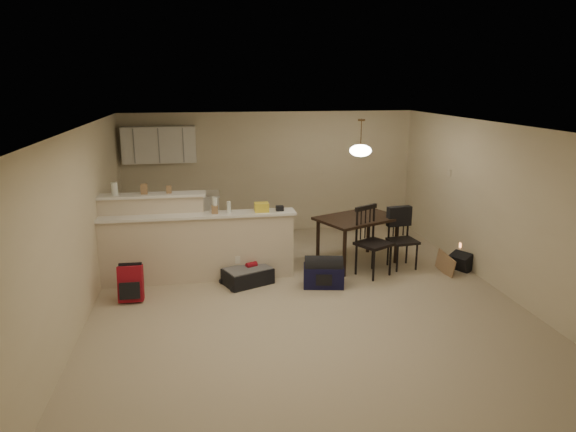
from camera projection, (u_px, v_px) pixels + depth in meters
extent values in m
plane|color=#B9A98E|center=(302.00, 296.00, 7.64)|extent=(7.00, 7.00, 0.00)
plane|color=white|center=(304.00, 126.00, 7.00)|extent=(7.00, 7.00, 0.00)
cube|color=beige|center=(270.00, 173.00, 10.66)|extent=(6.00, 0.02, 2.50)
cube|color=beige|center=(390.00, 326.00, 3.98)|extent=(6.00, 0.02, 2.50)
cube|color=beige|center=(83.00, 224.00, 6.84)|extent=(0.02, 7.00, 2.50)
cube|color=beige|center=(496.00, 206.00, 7.80)|extent=(0.02, 7.00, 2.50)
cube|color=beige|center=(199.00, 249.00, 8.12)|extent=(3.00, 0.28, 1.05)
cube|color=white|center=(197.00, 215.00, 7.98)|extent=(3.08, 0.38, 0.04)
cube|color=beige|center=(154.00, 238.00, 8.18)|extent=(1.60, 0.24, 1.35)
cube|color=white|center=(151.00, 195.00, 8.01)|extent=(1.68, 0.34, 0.04)
cube|color=white|center=(159.00, 145.00, 9.97)|extent=(1.40, 0.34, 0.70)
cube|color=white|center=(174.00, 218.00, 10.25)|extent=(1.80, 0.60, 0.90)
cube|color=beige|center=(449.00, 173.00, 9.21)|extent=(0.02, 0.12, 0.12)
cylinder|color=silver|center=(115.00, 189.00, 7.89)|extent=(0.10, 0.10, 0.20)
cube|color=#926F4B|center=(144.00, 189.00, 7.96)|extent=(0.10, 0.07, 0.16)
cube|color=#926F4B|center=(169.00, 190.00, 8.03)|extent=(0.08, 0.06, 0.12)
cylinder|color=silver|center=(215.00, 205.00, 7.99)|extent=(0.07, 0.07, 0.26)
cylinder|color=silver|center=(229.00, 207.00, 8.03)|extent=(0.06, 0.06, 0.18)
cube|color=#926F4B|center=(262.00, 207.00, 8.12)|extent=(0.22, 0.18, 0.14)
cube|color=#926F4B|center=(280.00, 208.00, 8.18)|extent=(0.12, 0.10, 0.08)
cube|color=#926F4B|center=(215.00, 209.00, 8.01)|extent=(0.10, 0.10, 0.13)
cube|color=black|center=(358.00, 218.00, 8.79)|extent=(1.59, 1.36, 0.04)
cylinder|color=black|center=(344.00, 253.00, 8.30)|extent=(0.06, 0.06, 0.79)
cylinder|color=black|center=(396.00, 241.00, 8.92)|extent=(0.06, 0.06, 0.79)
cylinder|color=black|center=(318.00, 242.00, 8.87)|extent=(0.06, 0.06, 0.79)
cylinder|color=black|center=(368.00, 232.00, 9.50)|extent=(0.06, 0.06, 0.79)
cylinder|color=brown|center=(361.00, 134.00, 8.43)|extent=(0.02, 0.02, 0.50)
cylinder|color=brown|center=(362.00, 120.00, 8.37)|extent=(0.12, 0.12, 0.03)
ellipsoid|color=white|center=(360.00, 151.00, 8.49)|extent=(0.36, 0.36, 0.20)
cube|color=black|center=(248.00, 276.00, 8.07)|extent=(0.84, 0.71, 0.24)
cube|color=maroon|center=(131.00, 283.00, 7.42)|extent=(0.35, 0.22, 0.52)
cube|color=black|center=(323.00, 276.00, 7.95)|extent=(0.67, 0.45, 0.34)
cube|color=black|center=(461.00, 262.00, 8.64)|extent=(0.36, 0.40, 0.29)
cube|color=#926F4B|center=(445.00, 264.00, 8.45)|extent=(0.11, 0.45, 0.35)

